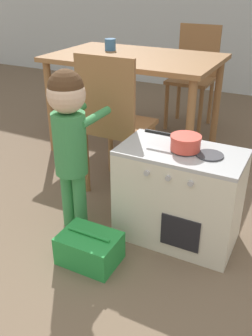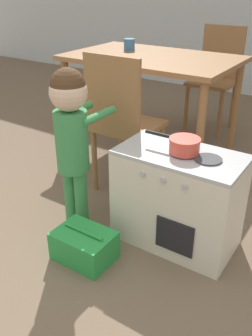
# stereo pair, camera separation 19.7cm
# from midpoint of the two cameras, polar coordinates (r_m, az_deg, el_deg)

# --- Properties ---
(play_kitchen) EXTENTS (0.63, 0.36, 0.54)m
(play_kitchen) POSITION_cam_midpoint_polar(r_m,az_deg,el_deg) (1.98, 5.21, -4.31)
(play_kitchen) COLOR silver
(play_kitchen) RESTS_ON ground_plane
(toy_pot) EXTENTS (0.29, 0.15, 0.07)m
(toy_pot) POSITION_cam_midpoint_polar(r_m,az_deg,el_deg) (1.84, 5.96, 3.95)
(toy_pot) COLOR #E04C3D
(toy_pot) RESTS_ON play_kitchen
(child_figure) EXTENTS (0.20, 0.36, 0.91)m
(child_figure) POSITION_cam_midpoint_polar(r_m,az_deg,el_deg) (1.96, -11.52, 5.92)
(child_figure) COLOR #3D9351
(child_figure) RESTS_ON ground_plane
(toy_basket) EXTENTS (0.29, 0.22, 0.17)m
(toy_basket) POSITION_cam_midpoint_polar(r_m,az_deg,el_deg) (1.94, -8.54, -12.10)
(toy_basket) COLOR green
(toy_basket) RESTS_ON ground_plane
(dining_table) EXTENTS (1.27, 0.81, 0.76)m
(dining_table) POSITION_cam_midpoint_polar(r_m,az_deg,el_deg) (2.96, -0.60, 14.96)
(dining_table) COLOR olive
(dining_table) RESTS_ON ground_plane
(dining_chair_near) EXTENTS (0.38, 0.38, 0.91)m
(dining_chair_near) POSITION_cam_midpoint_polar(r_m,az_deg,el_deg) (2.34, -4.21, 6.95)
(dining_chair_near) COLOR olive
(dining_chair_near) RESTS_ON ground_plane
(dining_chair_far) EXTENTS (0.38, 0.38, 0.91)m
(dining_chair_far) POSITION_cam_midpoint_polar(r_m,az_deg,el_deg) (3.60, 8.66, 13.98)
(dining_chair_far) COLOR olive
(dining_chair_far) RESTS_ON ground_plane
(cup_on_table) EXTENTS (0.09, 0.09, 0.09)m
(cup_on_table) POSITION_cam_midpoint_polar(r_m,az_deg,el_deg) (3.15, -4.31, 18.22)
(cup_on_table) COLOR teal
(cup_on_table) RESTS_ON dining_table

